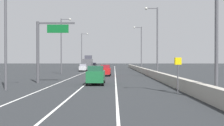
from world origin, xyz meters
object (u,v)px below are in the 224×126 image
(lamp_post_right_near, at_px, (213,6))
(lamp_post_right_second, at_px, (156,38))
(lamp_post_left_near, at_px, (8,21))
(car_green_3, at_px, (96,75))
(overhead_sign_gantry, at_px, (44,44))
(lamp_post_left_far, at_px, (82,49))
(car_black_0, at_px, (94,65))
(box_truck, at_px, (88,63))
(lamp_post_left_mid, at_px, (62,42))
(car_red_2, at_px, (106,70))
(speed_advisory_sign, at_px, (178,72))
(car_silver_1, at_px, (83,68))
(lamp_post_right_third, at_px, (140,46))

(lamp_post_right_near, xyz_separation_m, lamp_post_right_second, (-0.03, 23.41, 0.00))
(lamp_post_left_near, relative_size, car_green_3, 2.46)
(overhead_sign_gantry, xyz_separation_m, lamp_post_right_second, (15.26, 9.95, 1.70))
(lamp_post_left_far, bearing_deg, car_green_3, -81.04)
(lamp_post_right_near, distance_m, car_black_0, 80.00)
(lamp_post_right_near, distance_m, lamp_post_left_near, 17.56)
(overhead_sign_gantry, relative_size, car_green_3, 1.63)
(box_truck, bearing_deg, lamp_post_left_far, 112.77)
(lamp_post_right_near, height_order, lamp_post_left_far, same)
(lamp_post_left_far, bearing_deg, overhead_sign_gantry, -88.28)
(lamp_post_left_mid, bearing_deg, lamp_post_left_far, 88.93)
(car_black_0, distance_m, car_red_2, 51.13)
(lamp_post_left_far, bearing_deg, lamp_post_right_second, -66.67)
(lamp_post_left_far, distance_m, car_red_2, 35.88)
(lamp_post_left_mid, xyz_separation_m, lamp_post_left_far, (0.52, 28.09, 0.00))
(lamp_post_right_second, bearing_deg, speed_advisory_sign, -93.92)
(lamp_post_right_second, xyz_separation_m, car_red_2, (-8.24, 4.33, -5.44))
(car_black_0, bearing_deg, speed_advisory_sign, -80.02)
(speed_advisory_sign, height_order, lamp_post_left_far, lamp_post_left_far)
(lamp_post_left_mid, bearing_deg, lamp_post_left_near, -88.42)
(lamp_post_right_near, height_order, car_green_3, lamp_post_right_near)
(speed_advisory_sign, bearing_deg, lamp_post_right_near, -71.68)
(lamp_post_left_far, distance_m, car_green_3, 51.29)
(lamp_post_left_far, xyz_separation_m, car_red_2, (8.48, -34.44, -5.44))
(speed_advisory_sign, bearing_deg, lamp_post_right_second, 86.08)
(overhead_sign_gantry, xyz_separation_m, car_black_0, (0.84, 65.04, -3.79))
(lamp_post_right_near, distance_m, car_silver_1, 49.55)
(overhead_sign_gantry, distance_m, car_green_3, 7.62)
(lamp_post_right_near, height_order, lamp_post_left_near, same)
(car_green_3, bearing_deg, lamp_post_right_third, 76.01)
(overhead_sign_gantry, height_order, lamp_post_left_near, lamp_post_left_near)
(lamp_post_right_near, distance_m, car_red_2, 29.45)
(car_red_2, bearing_deg, car_black_0, 96.94)
(overhead_sign_gantry, bearing_deg, car_black_0, 89.26)
(car_silver_1, height_order, car_red_2, car_red_2)
(overhead_sign_gantry, relative_size, lamp_post_left_mid, 0.66)
(lamp_post_left_near, height_order, car_green_3, lamp_post_left_near)
(lamp_post_right_near, relative_size, lamp_post_left_mid, 1.00)
(box_truck, bearing_deg, car_green_3, -82.84)
(overhead_sign_gantry, bearing_deg, car_silver_1, 88.82)
(lamp_post_right_second, relative_size, car_silver_1, 2.56)
(lamp_post_right_near, relative_size, car_black_0, 2.46)
(overhead_sign_gantry, bearing_deg, lamp_post_right_near, -41.36)
(lamp_post_right_near, height_order, lamp_post_left_mid, same)
(lamp_post_right_second, height_order, car_red_2, lamp_post_right_second)
(lamp_post_right_second, relative_size, car_black_0, 2.46)
(lamp_post_left_far, height_order, car_red_2, lamp_post_left_far)
(lamp_post_left_near, xyz_separation_m, car_silver_1, (1.91, 41.03, -5.49))
(lamp_post_right_second, relative_size, car_green_3, 2.46)
(car_red_2, xyz_separation_m, box_truck, (-6.18, 28.96, 0.96))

